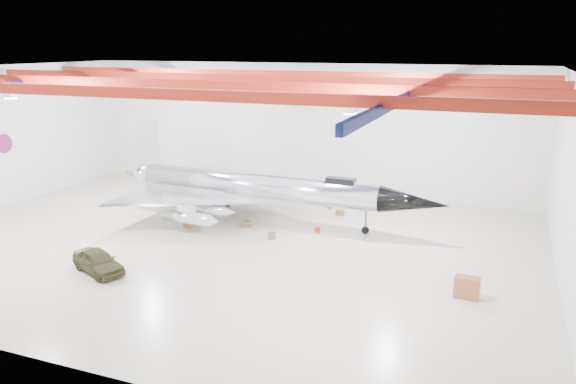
% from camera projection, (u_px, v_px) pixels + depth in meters
% --- Properties ---
extents(floor, '(40.00, 40.00, 0.00)m').
position_uv_depth(floor, '(221.00, 244.00, 36.40)').
color(floor, beige).
rests_on(floor, ground).
extents(wall_back, '(40.00, 0.00, 40.00)m').
position_uv_depth(wall_back, '(300.00, 128.00, 48.51)').
color(wall_back, silver).
rests_on(wall_back, floor).
extents(wall_right, '(0.00, 30.00, 30.00)m').
position_uv_depth(wall_right, '(573.00, 190.00, 28.01)').
color(wall_right, silver).
rests_on(wall_right, floor).
extents(ceiling, '(40.00, 40.00, 0.00)m').
position_uv_depth(ceiling, '(215.00, 71.00, 33.59)').
color(ceiling, '#0A0F38').
rests_on(ceiling, wall_back).
extents(ceiling_structure, '(39.50, 29.50, 1.08)m').
position_uv_depth(ceiling_structure, '(215.00, 82.00, 33.76)').
color(ceiling_structure, maroon).
rests_on(ceiling_structure, ceiling).
extents(wall_roundel, '(0.10, 1.50, 1.50)m').
position_uv_depth(wall_roundel, '(4.00, 144.00, 43.88)').
color(wall_roundel, '#B21414').
rests_on(wall_roundel, wall_left).
extents(jet_aircraft, '(25.65, 15.04, 7.00)m').
position_uv_depth(jet_aircraft, '(256.00, 189.00, 40.82)').
color(jet_aircraft, silver).
rests_on(jet_aircraft, floor).
extents(jeep, '(4.20, 2.99, 1.33)m').
position_uv_depth(jeep, '(98.00, 261.00, 31.65)').
color(jeep, '#38371C').
rests_on(jeep, floor).
extents(desk, '(1.29, 0.71, 1.15)m').
position_uv_depth(desk, '(467.00, 288.00, 28.47)').
color(desk, brown).
rests_on(desk, floor).
extents(crate_ply, '(0.69, 0.61, 0.41)m').
position_uv_depth(crate_ply, '(189.00, 225.00, 39.57)').
color(crate_ply, olive).
rests_on(crate_ply, floor).
extents(toolbox_red, '(0.49, 0.45, 0.28)m').
position_uv_depth(toolbox_red, '(221.00, 201.00, 45.66)').
color(toolbox_red, '#A22A10').
rests_on(toolbox_red, floor).
extents(engine_drum, '(0.58, 0.58, 0.45)m').
position_uv_depth(engine_drum, '(272.00, 236.00, 37.25)').
color(engine_drum, '#59595B').
rests_on(engine_drum, floor).
extents(parts_bin, '(0.62, 0.51, 0.41)m').
position_uv_depth(parts_bin, '(340.00, 213.00, 42.38)').
color(parts_bin, olive).
rests_on(parts_bin, floor).
extents(tool_chest, '(0.44, 0.44, 0.33)m').
position_uv_depth(tool_chest, '(317.00, 230.00, 38.58)').
color(tool_chest, '#A22A10').
rests_on(tool_chest, floor).
extents(oil_barrel, '(0.62, 0.55, 0.37)m').
position_uv_depth(oil_barrel, '(247.00, 224.00, 39.78)').
color(oil_barrel, olive).
rests_on(oil_barrel, floor).
extents(spares_box, '(0.44, 0.44, 0.33)m').
position_uv_depth(spares_box, '(329.00, 206.00, 44.26)').
color(spares_box, '#59595B').
rests_on(spares_box, floor).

